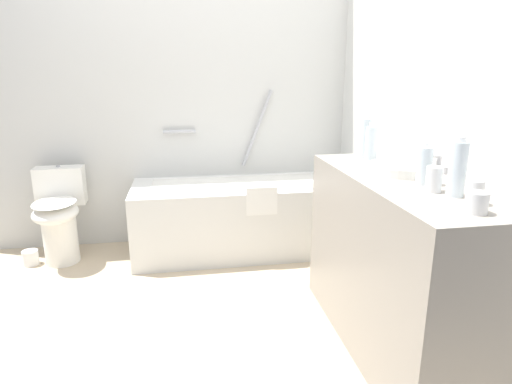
% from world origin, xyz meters
% --- Properties ---
extents(ground_plane, '(3.79, 3.79, 0.00)m').
position_xyz_m(ground_plane, '(0.00, 0.00, 0.00)').
color(ground_plane, '#C1AD8E').
extents(wall_back_tiled, '(3.19, 0.10, 2.59)m').
position_xyz_m(wall_back_tiled, '(0.00, 1.32, 1.30)').
color(wall_back_tiled, silver).
rests_on(wall_back_tiled, ground_plane).
extents(wall_right_mirror, '(0.10, 2.94, 2.59)m').
position_xyz_m(wall_right_mirror, '(1.45, 0.00, 1.30)').
color(wall_right_mirror, silver).
rests_on(wall_right_mirror, ground_plane).
extents(bathtub, '(1.67, 0.66, 1.23)m').
position_xyz_m(bathtub, '(0.50, 0.95, 0.29)').
color(bathtub, silver).
rests_on(bathtub, ground_plane).
extents(toilet, '(0.35, 0.52, 0.69)m').
position_xyz_m(toilet, '(-0.86, 0.97, 0.36)').
color(toilet, white).
rests_on(toilet, ground_plane).
extents(vanity_counter, '(0.56, 1.30, 0.88)m').
position_xyz_m(vanity_counter, '(1.11, -0.42, 0.44)').
color(vanity_counter, gray).
rests_on(vanity_counter, ground_plane).
extents(sink_basin, '(0.32, 0.32, 0.04)m').
position_xyz_m(sink_basin, '(1.11, -0.31, 0.91)').
color(sink_basin, white).
rests_on(sink_basin, vanity_counter).
extents(sink_faucet, '(0.12, 0.15, 0.09)m').
position_xyz_m(sink_faucet, '(1.30, -0.31, 0.92)').
color(sink_faucet, silver).
rests_on(sink_faucet, vanity_counter).
extents(water_bottle_0, '(0.07, 0.07, 0.22)m').
position_xyz_m(water_bottle_0, '(1.05, -0.09, 0.99)').
color(water_bottle_0, silver).
rests_on(water_bottle_0, vanity_counter).
extents(water_bottle_1, '(0.07, 0.07, 0.24)m').
position_xyz_m(water_bottle_1, '(1.12, -0.73, 1.00)').
color(water_bottle_1, silver).
rests_on(water_bottle_1, vanity_counter).
extents(water_bottle_2, '(0.06, 0.06, 0.18)m').
position_xyz_m(water_bottle_2, '(1.10, -0.54, 0.97)').
color(water_bottle_2, silver).
rests_on(water_bottle_2, vanity_counter).
extents(water_bottle_3, '(0.06, 0.06, 0.24)m').
position_xyz_m(water_bottle_3, '(1.09, 0.09, 1.00)').
color(water_bottle_3, silver).
rests_on(water_bottle_3, vanity_counter).
extents(drinking_glass_0, '(0.06, 0.06, 0.09)m').
position_xyz_m(drinking_glass_0, '(1.12, -0.85, 0.93)').
color(drinking_glass_0, white).
rests_on(drinking_glass_0, vanity_counter).
extents(drinking_glass_1, '(0.08, 0.08, 0.08)m').
position_xyz_m(drinking_glass_1, '(1.06, -0.94, 0.92)').
color(drinking_glass_1, white).
rests_on(drinking_glass_1, vanity_counter).
extents(drinking_glass_2, '(0.07, 0.07, 0.10)m').
position_xyz_m(drinking_glass_2, '(1.07, -0.66, 0.94)').
color(drinking_glass_2, white).
rests_on(drinking_glass_2, vanity_counter).
extents(soap_dish, '(0.09, 0.06, 0.02)m').
position_xyz_m(soap_dish, '(1.12, 0.00, 0.89)').
color(soap_dish, white).
rests_on(soap_dish, vanity_counter).
extents(toilet_paper_roll, '(0.11, 0.11, 0.11)m').
position_xyz_m(toilet_paper_roll, '(-1.08, 0.93, 0.05)').
color(toilet_paper_roll, white).
rests_on(toilet_paper_roll, ground_plane).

